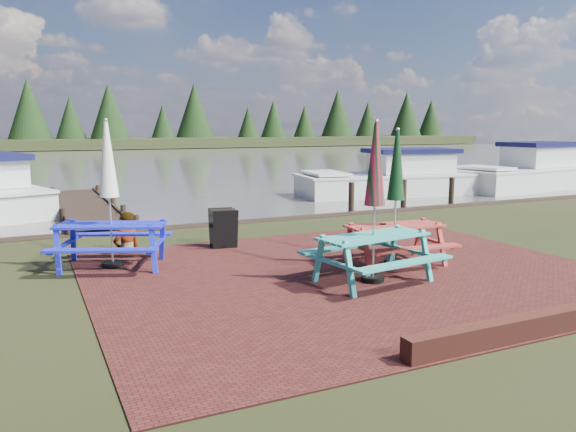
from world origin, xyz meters
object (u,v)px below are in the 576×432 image
(picnic_table_teal, at_px, (374,228))
(jetty, at_px, (86,206))
(boat_near, at_px, (394,180))
(picnic_table_blue, at_px, (111,217))
(chalkboard, at_px, (223,228))
(person, at_px, (125,213))
(boat_far, at_px, (528,174))
(picnic_table_red, at_px, (395,218))

(picnic_table_teal, relative_size, jetty, 0.30)
(picnic_table_teal, bearing_deg, boat_near, 44.63)
(boat_near, bearing_deg, jetty, 99.80)
(picnic_table_blue, xyz_separation_m, chalkboard, (2.41, 0.66, -0.51))
(picnic_table_teal, height_order, person, picnic_table_teal)
(jetty, distance_m, boat_near, 12.12)
(picnic_table_blue, height_order, jetty, picnic_table_blue)
(picnic_table_blue, relative_size, jetty, 0.30)
(picnic_table_blue, relative_size, boat_far, 0.36)
(boat_near, xyz_separation_m, person, (-11.97, -7.22, 0.43))
(picnic_table_teal, xyz_separation_m, picnic_table_blue, (-3.85, 2.95, 0.01))
(picnic_table_red, bearing_deg, picnic_table_blue, 161.46)
(picnic_table_blue, bearing_deg, chalkboard, 38.40)
(chalkboard, distance_m, boat_far, 18.01)
(picnic_table_red, bearing_deg, picnic_table_teal, -136.21)
(picnic_table_blue, bearing_deg, boat_far, 44.47)
(jetty, distance_m, person, 6.90)
(picnic_table_blue, xyz_separation_m, person, (0.44, 1.09, -0.10))
(picnic_table_red, relative_size, person, 1.50)
(picnic_table_teal, distance_m, picnic_table_blue, 4.85)
(picnic_table_teal, height_order, chalkboard, picnic_table_teal)
(picnic_table_red, distance_m, boat_near, 12.83)
(picnic_table_blue, height_order, person, picnic_table_blue)
(picnic_table_teal, distance_m, chalkboard, 3.92)
(boat_far, xyz_separation_m, person, (-18.64, -6.39, 0.37))
(boat_far, relative_size, person, 4.48)
(boat_near, bearing_deg, picnic_table_red, 152.29)
(picnic_table_blue, xyz_separation_m, boat_near, (12.41, 8.31, -0.54))
(boat_near, bearing_deg, chalkboard, 135.54)
(chalkboard, relative_size, jetty, 0.10)
(boat_far, bearing_deg, jetty, 81.80)
(picnic_table_red, bearing_deg, chalkboard, 136.72)
(picnic_table_red, relative_size, chalkboard, 2.96)
(picnic_table_red, height_order, chalkboard, picnic_table_red)
(chalkboard, xyz_separation_m, boat_far, (16.67, 6.82, 0.04))
(person, bearing_deg, picnic_table_red, 120.22)
(picnic_table_red, xyz_separation_m, chalkboard, (-2.49, 2.75, -0.45))
(picnic_table_red, height_order, boat_far, picnic_table_red)
(picnic_table_blue, bearing_deg, picnic_table_red, 0.03)
(boat_near, bearing_deg, picnic_table_teal, 150.87)
(boat_near, distance_m, person, 13.98)
(picnic_table_blue, bearing_deg, person, 91.12)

